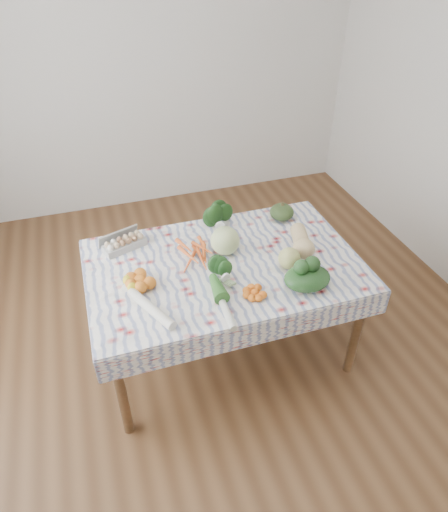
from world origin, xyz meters
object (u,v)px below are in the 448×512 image
Objects in this scene: butternut_squash at (302,240)px; grapefruit at (289,258)px; kabocha_squash at (282,212)px; cabbage at (225,241)px; dining_table at (224,274)px; egg_carton at (125,244)px.

butternut_squash and grapefruit have the same top height.
kabocha_squash is 0.56m from cabbage.
cabbage is 1.36× the size of grapefruit.
butternut_squash is (-0.03, -0.37, 0.01)m from kabocha_squash.
kabocha_squash is at bearing 102.01° from butternut_squash.
kabocha_squash reaches higher than dining_table.
egg_carton is (-0.55, 0.34, 0.12)m from dining_table.
cabbage is 0.62× the size of butternut_squash.
kabocha_squash is at bearing -18.78° from egg_carton.
butternut_squash reaches higher than egg_carton.
egg_carton is 1.13m from butternut_squash.
egg_carton is 1.10m from kabocha_squash.
dining_table is 11.93× the size of grapefruit.
butternut_squash is at bearing 44.11° from grapefruit.
cabbage is at bearing 140.78° from grapefruit.
dining_table is 9.53× the size of kabocha_squash.
cabbage is (-0.50, -0.26, 0.04)m from kabocha_squash.
dining_table is at bearing -111.45° from cabbage.
kabocha_squash is at bearing 27.36° from cabbage.
grapefruit is (0.92, -0.50, 0.03)m from egg_carton.
grapefruit is at bearing -48.41° from egg_carton.
dining_table is 0.54m from butternut_squash.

